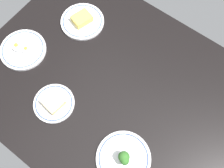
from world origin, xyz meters
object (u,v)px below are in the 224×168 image
Objects in this scene: plate_cheese at (82,21)px; plate_broccoli at (124,158)px; plate_sandwich at (54,103)px; plate_eggs at (23,49)px.

plate_broccoli is (-53.42, 39.93, 0.44)cm from plate_cheese.
plate_broccoli reaches higher than plate_cheese.
plate_broccoli reaches higher than plate_sandwich.
plate_sandwich is (-16.59, 39.24, 0.05)cm from plate_cheese.
plate_cheese is 0.97× the size of plate_broccoli.
plate_broccoli is (-36.83, 0.69, 0.39)cm from plate_sandwich.
plate_sandwich is at bearing -1.07° from plate_broccoli.
plate_eggs reaches higher than plate_sandwich.
plate_broccoli reaches higher than plate_eggs.
plate_broccoli is at bearing 143.22° from plate_cheese.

